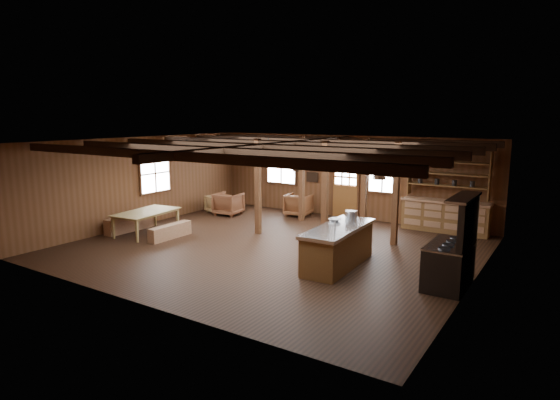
# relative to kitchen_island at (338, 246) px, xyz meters

# --- Properties ---
(room) EXTENTS (10.04, 9.04, 2.84)m
(room) POSITION_rel_kitchen_island_xyz_m (-2.13, 0.50, 0.92)
(room) COLOR black
(room) RESTS_ON ground
(ceiling_joists) EXTENTS (9.80, 8.82, 0.18)m
(ceiling_joists) POSITION_rel_kitchen_island_xyz_m (-2.13, 0.68, 2.20)
(ceiling_joists) COLOR black
(ceiling_joists) RESTS_ON ceiling
(timber_posts) EXTENTS (3.95, 2.35, 2.80)m
(timber_posts) POSITION_rel_kitchen_island_xyz_m (-1.61, 2.58, 0.92)
(timber_posts) COLOR #432213
(timber_posts) RESTS_ON floor
(back_door) EXTENTS (1.02, 0.08, 2.15)m
(back_door) POSITION_rel_kitchen_island_xyz_m (-2.13, 4.95, 0.40)
(back_door) COLOR brown
(back_door) RESTS_ON floor
(window_back_left) EXTENTS (1.32, 0.06, 1.32)m
(window_back_left) POSITION_rel_kitchen_island_xyz_m (-4.73, 4.96, 1.12)
(window_back_left) COLOR white
(window_back_left) RESTS_ON wall_back
(window_back_right) EXTENTS (1.02, 0.06, 1.32)m
(window_back_right) POSITION_rel_kitchen_island_xyz_m (-0.83, 4.96, 1.12)
(window_back_right) COLOR white
(window_back_right) RESTS_ON wall_back
(window_left) EXTENTS (0.14, 1.24, 1.32)m
(window_left) POSITION_rel_kitchen_island_xyz_m (-7.09, 1.00, 1.12)
(window_left) COLOR white
(window_left) RESTS_ON wall_back
(notice_boards) EXTENTS (1.08, 0.03, 0.90)m
(notice_boards) POSITION_rel_kitchen_island_xyz_m (-3.63, 4.95, 1.16)
(notice_boards) COLOR silver
(notice_boards) RESTS_ON wall_back
(back_counter) EXTENTS (2.55, 0.60, 2.45)m
(back_counter) POSITION_rel_kitchen_island_xyz_m (1.27, 4.70, 0.12)
(back_counter) COLOR brown
(back_counter) RESTS_ON floor
(pendant_lamps) EXTENTS (1.86, 2.36, 0.66)m
(pendant_lamps) POSITION_rel_kitchen_island_xyz_m (-4.38, 1.50, 1.77)
(pendant_lamps) COLOR #29292C
(pendant_lamps) RESTS_ON ceiling
(pot_rack) EXTENTS (0.41, 3.00, 0.44)m
(pot_rack) POSITION_rel_kitchen_island_xyz_m (1.09, 0.79, 1.80)
(pot_rack) COLOR #29292C
(pot_rack) RESTS_ON ceiling
(kitchen_island) EXTENTS (0.99, 2.54, 1.20)m
(kitchen_island) POSITION_rel_kitchen_island_xyz_m (0.00, 0.00, 0.00)
(kitchen_island) COLOR brown
(kitchen_island) RESTS_ON floor
(step_stool) EXTENTS (0.49, 0.40, 0.38)m
(step_stool) POSITION_rel_kitchen_island_xyz_m (-0.94, 0.97, -0.29)
(step_stool) COLOR brown
(step_stool) RESTS_ON floor
(commercial_range) EXTENTS (0.79, 1.53, 1.89)m
(commercial_range) POSITION_rel_kitchen_island_xyz_m (2.52, 0.06, 0.14)
(commercial_range) COLOR #29292C
(commercial_range) RESTS_ON floor
(dining_table) EXTENTS (1.27, 2.03, 0.68)m
(dining_table) POSITION_rel_kitchen_island_xyz_m (-6.03, -0.32, -0.14)
(dining_table) COLOR #9C8047
(dining_table) RESTS_ON floor
(bench_wall) EXTENTS (0.32, 1.73, 0.47)m
(bench_wall) POSITION_rel_kitchen_island_xyz_m (-6.78, -0.32, -0.24)
(bench_wall) COLOR brown
(bench_wall) RESTS_ON floor
(bench_aisle) EXTENTS (0.27, 1.44, 0.40)m
(bench_aisle) POSITION_rel_kitchen_island_xyz_m (-5.12, -0.32, -0.28)
(bench_aisle) COLOR brown
(bench_aisle) RESTS_ON floor
(armchair_a) EXTENTS (0.94, 0.96, 0.79)m
(armchair_a) POSITION_rel_kitchen_island_xyz_m (-5.74, 3.08, -0.08)
(armchair_a) COLOR #5B301B
(armchair_a) RESTS_ON floor
(armchair_b) EXTENTS (0.92, 0.94, 0.77)m
(armchair_b) POSITION_rel_kitchen_island_xyz_m (-3.60, 4.30, -0.09)
(armchair_b) COLOR brown
(armchair_b) RESTS_ON floor
(armchair_c) EXTENTS (0.84, 0.86, 0.63)m
(armchair_c) POSITION_rel_kitchen_island_xyz_m (-6.33, 3.18, -0.16)
(armchair_c) COLOR olive
(armchair_c) RESTS_ON floor
(counter_pot) EXTENTS (0.31, 0.31, 0.18)m
(counter_pot) POSITION_rel_kitchen_island_xyz_m (-0.14, 1.00, 0.55)
(counter_pot) COLOR silver
(counter_pot) RESTS_ON kitchen_island
(bowl) EXTENTS (0.29, 0.29, 0.07)m
(bowl) POSITION_rel_kitchen_island_xyz_m (-0.33, 0.47, 0.50)
(bowl) COLOR silver
(bowl) RESTS_ON kitchen_island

